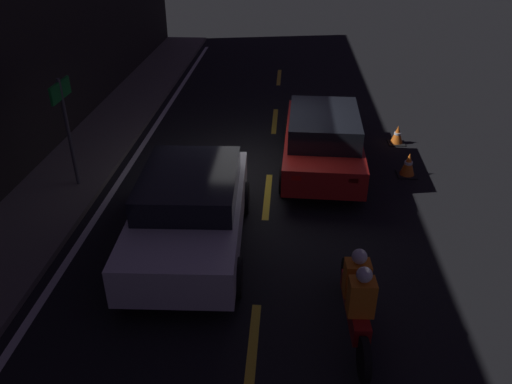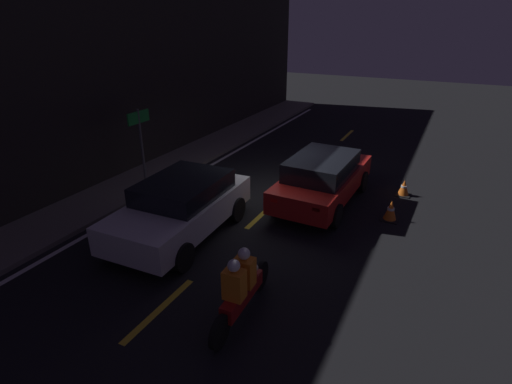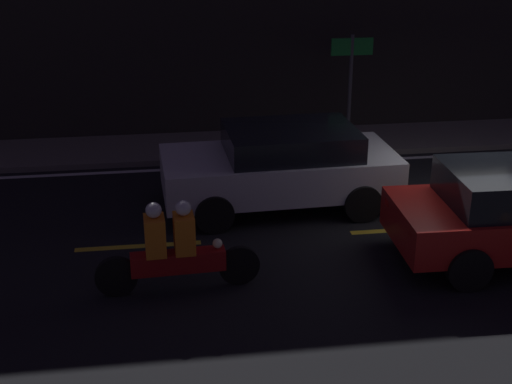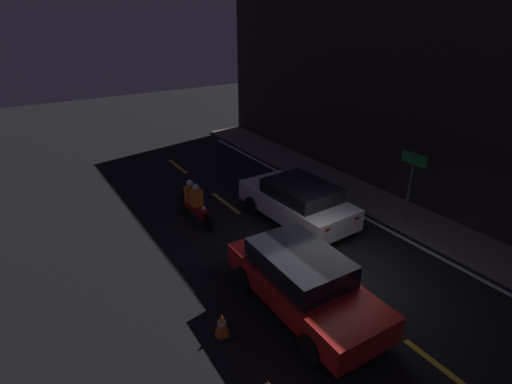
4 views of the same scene
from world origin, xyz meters
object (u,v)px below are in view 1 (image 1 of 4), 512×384
taxi_red (323,138)px  traffic_cone_near (408,165)px  sedan_white (190,209)px  motorcycle (357,298)px  shop_sign (64,112)px  traffic_cone_mid (397,135)px

taxi_red → traffic_cone_near: 2.09m
sedan_white → motorcycle: sedan_white is taller
motorcycle → shop_sign: 7.09m
motorcycle → traffic_cone_mid: motorcycle is taller
taxi_red → traffic_cone_near: bearing=-95.1°
taxi_red → shop_sign: shop_sign is taller
traffic_cone_near → taxi_red: bearing=83.4°
sedan_white → shop_sign: bearing=-126.4°
sedan_white → traffic_cone_mid: (5.03, -4.63, -0.54)m
taxi_red → sedan_white: bearing=144.8°
sedan_white → motorcycle: bearing=51.8°
motorcycle → shop_sign: bearing=52.1°
sedan_white → shop_sign: size_ratio=1.74×
shop_sign → motorcycle: bearing=-125.1°
traffic_cone_near → traffic_cone_mid: size_ratio=1.14×
taxi_red → shop_sign: (-1.38, 5.48, 1.03)m
traffic_cone_near → traffic_cone_mid: bearing=-2.5°
sedan_white → motorcycle: size_ratio=1.80×
shop_sign → traffic_cone_mid: bearing=-68.3°
traffic_cone_near → sedan_white: bearing=124.7°
traffic_cone_near → traffic_cone_mid: traffic_cone_near is taller
sedan_white → taxi_red: size_ratio=0.96×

